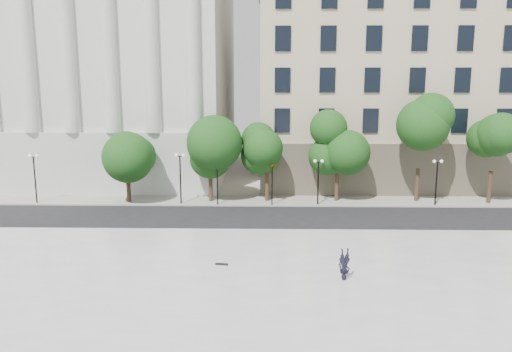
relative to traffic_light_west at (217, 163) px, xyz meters
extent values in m
plane|color=beige|center=(1.62, -22.30, -3.74)|extent=(160.00, 160.00, 0.00)
cube|color=silver|center=(1.62, -19.30, -3.52)|extent=(44.00, 22.00, 0.45)
cube|color=black|center=(1.62, -4.30, -3.73)|extent=(60.00, 8.00, 0.02)
cube|color=#9C9990|center=(1.62, 1.70, -3.68)|extent=(60.00, 4.00, 0.12)
cube|color=silver|center=(-15.38, 16.70, 8.76)|extent=(30.00, 26.00, 25.00)
cube|color=#B7AB8C|center=(21.62, 16.70, 6.76)|extent=(36.00, 26.00, 21.00)
cylinder|color=black|center=(0.00, 0.00, -1.99)|extent=(0.10, 0.10, 3.50)
imported|color=black|center=(0.00, 0.00, 0.13)|extent=(0.94, 1.87, 0.74)
cylinder|color=black|center=(4.70, 0.00, -1.99)|extent=(0.10, 0.10, 3.50)
imported|color=black|center=(4.70, 0.00, 0.10)|extent=(0.95, 1.70, 0.68)
imported|color=black|center=(8.27, -17.22, -3.06)|extent=(0.81, 1.74, 0.46)
cube|color=black|center=(1.70, -15.24, -3.25)|extent=(0.74, 0.27, 0.07)
cylinder|color=#382619|center=(-7.96, 0.96, -2.27)|extent=(0.36, 0.36, 2.93)
sphere|color=#164413|center=(-7.96, 0.96, 1.70)|extent=(3.81, 3.81, 3.81)
cylinder|color=#382619|center=(-0.74, 1.37, -2.34)|extent=(0.36, 0.36, 2.80)
sphere|color=#164413|center=(-0.74, 1.37, 1.45)|extent=(4.09, 4.09, 4.09)
cylinder|color=#382619|center=(4.28, 1.55, -2.29)|extent=(0.36, 0.36, 2.89)
sphere|color=#164413|center=(4.28, 1.55, 1.63)|extent=(3.42, 3.42, 3.42)
cylinder|color=#382619|center=(10.49, 1.76, -2.44)|extent=(0.36, 0.36, 2.60)
sphere|color=#164413|center=(10.49, 1.76, 1.10)|extent=(4.04, 4.04, 4.04)
cylinder|color=#382619|center=(17.59, 1.74, -2.23)|extent=(0.36, 0.36, 3.01)
sphere|color=#164413|center=(17.59, 1.74, 1.86)|extent=(3.86, 3.86, 3.86)
cylinder|color=#382619|center=(23.71, 1.13, -2.29)|extent=(0.36, 0.36, 2.90)
sphere|color=#164413|center=(23.71, 1.13, 1.65)|extent=(3.86, 3.86, 3.86)
cylinder|color=black|center=(-15.93, 0.30, -1.65)|extent=(0.12, 0.12, 4.18)
cube|color=black|center=(-15.93, 0.30, 0.44)|extent=(0.60, 0.06, 0.06)
sphere|color=white|center=(-16.23, 0.30, 0.54)|extent=(0.28, 0.28, 0.28)
sphere|color=white|center=(-15.63, 0.30, 0.54)|extent=(0.28, 0.28, 0.28)
cylinder|color=black|center=(-3.22, 0.30, -1.60)|extent=(0.12, 0.12, 4.27)
cube|color=black|center=(-3.22, 0.30, 0.53)|extent=(0.60, 0.06, 0.06)
sphere|color=white|center=(-3.52, 0.30, 0.63)|extent=(0.28, 0.28, 0.28)
sphere|color=white|center=(-2.92, 0.30, 0.63)|extent=(0.28, 0.28, 0.28)
cylinder|color=black|center=(8.67, 0.30, -1.84)|extent=(0.12, 0.12, 3.81)
cube|color=black|center=(8.67, 0.30, 0.07)|extent=(0.60, 0.06, 0.06)
sphere|color=white|center=(8.37, 0.30, 0.17)|extent=(0.28, 0.28, 0.28)
sphere|color=white|center=(8.97, 0.30, 0.17)|extent=(0.28, 0.28, 0.28)
cylinder|color=black|center=(18.78, 0.30, -1.83)|extent=(0.12, 0.12, 3.82)
cube|color=black|center=(18.78, 0.30, 0.08)|extent=(0.60, 0.06, 0.06)
sphere|color=white|center=(18.48, 0.30, 0.18)|extent=(0.28, 0.28, 0.28)
sphere|color=white|center=(19.08, 0.30, 0.18)|extent=(0.28, 0.28, 0.28)
camera|label=1|loc=(4.19, -41.82, 6.89)|focal=35.00mm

